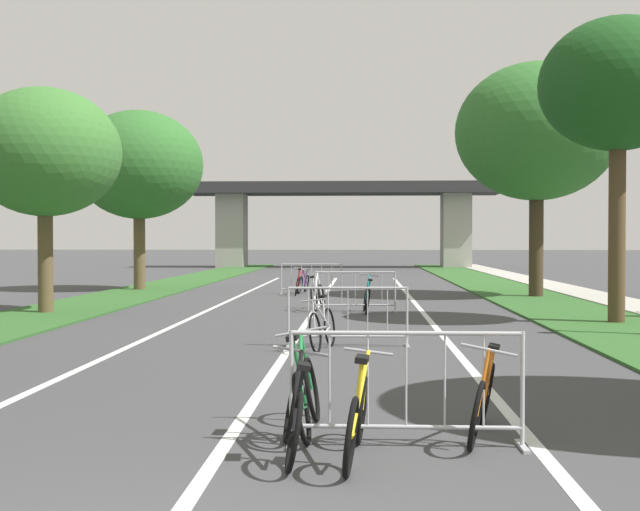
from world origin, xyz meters
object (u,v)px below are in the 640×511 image
Objects in this scene: bicycle_purple_1 at (304,283)px; bicycle_black_3 at (293,415)px; tree_left_oak_mid at (139,165)px; crowd_barrier_second at (348,317)px; bicycle_white_8 at (318,296)px; bicycle_yellow_4 at (357,418)px; crowd_barrier_nearest at (406,390)px; tree_right_maple_mid at (618,86)px; bicycle_green_2 at (306,394)px; tree_right_oak_near at (537,132)px; crowd_barrier_third at (355,292)px; bicycle_teal_0 at (367,298)px; tree_left_cypress_far at (45,153)px; bicycle_silver_7 at (322,327)px; bicycle_red_5 at (298,284)px; crowd_barrier_fourth at (311,279)px; bicycle_orange_6 at (483,400)px.

bicycle_black_3 is (1.45, -21.87, 0.01)m from bicycle_purple_1.
tree_left_oak_mid is 24.54m from bicycle_black_3.
crowd_barrier_second is 1.22× the size of bicycle_white_8.
crowd_barrier_nearest is at bearing 52.38° from bicycle_yellow_4.
crowd_barrier_second is (-5.89, -4.12, -4.74)m from tree_right_maple_mid.
bicycle_yellow_4 is (-0.44, -0.48, -0.16)m from crowd_barrier_nearest.
bicycle_green_2 is at bearing -92.57° from crowd_barrier_second.
bicycle_black_3 is at bearing -107.36° from tree_right_oak_near.
bicycle_purple_1 is at bearing 103.99° from crowd_barrier_third.
bicycle_teal_0 is at bearing 113.21° from bicycle_purple_1.
bicycle_white_8 is at bearing -142.62° from tree_right_oak_near.
tree_left_cypress_far is 3.45× the size of bicycle_teal_0.
bicycle_silver_7 reaches higher than bicycle_black_3.
bicycle_red_5 is (6.02, -2.16, -4.25)m from tree_left_oak_mid.
tree_right_maple_mid reaches higher than bicycle_red_5.
bicycle_red_5 is at bearing 96.53° from bicycle_green_2.
bicycle_black_3 is (7.39, -13.37, -3.70)m from tree_left_cypress_far.
bicycle_yellow_4 is at bearing 106.72° from bicycle_silver_7.
bicycle_green_2 is (-0.37, -13.49, -0.14)m from crowd_barrier_third.
bicycle_green_2 is (1.19, -20.47, -0.14)m from crowd_barrier_fourth.
bicycle_orange_6 is (1.01, -13.21, -0.02)m from bicycle_teal_0.
bicycle_orange_6 reaches higher than bicycle_purple_1.
tree_left_cypress_far is at bearing -129.77° from bicycle_red_5.
tree_right_maple_mid is at bearing -17.88° from bicycle_white_8.
bicycle_orange_6 is (-4.51, -10.74, -4.90)m from tree_right_maple_mid.
bicycle_silver_7 is (-0.63, 6.99, 0.02)m from bicycle_yellow_4.
crowd_barrier_fourth is 1.30× the size of bicycle_black_3.
crowd_barrier_fourth is 0.63m from bicycle_purple_1.
bicycle_orange_6 is at bearing -1.82° from bicycle_green_2.
bicycle_green_2 reaches higher than bicycle_purple_1.
bicycle_red_5 is at bearing -72.26° from bicycle_silver_7.
tree_right_maple_mid is 3.16× the size of crowd_barrier_nearest.
tree_left_cypress_far reaches higher than bicycle_purple_1.
crowd_barrier_fourth is 0.73m from bicycle_red_5.
bicycle_teal_0 is (8.32, -8.96, -4.24)m from tree_left_oak_mid.
crowd_barrier_fourth is at bearing 101.47° from bicycle_teal_0.
tree_right_oak_near is at bearing 173.85° from bicycle_purple_1.
crowd_barrier_fourth is at bearing 95.80° from crowd_barrier_nearest.
tree_right_oak_near is 4.42× the size of bicycle_purple_1.
tree_left_cypress_far is at bearing -40.84° from bicycle_orange_6.
crowd_barrier_nearest is 1.33× the size of bicycle_red_5.
tree_left_cypress_far is 3.31× the size of bicycle_purple_1.
bicycle_red_5 is 0.92× the size of bicycle_white_8.
crowd_barrier_nearest is 20.54m from bicycle_red_5.
bicycle_silver_7 is (-0.50, -7.45, -0.13)m from crowd_barrier_third.
bicycle_teal_0 is 0.96× the size of bicycle_yellow_4.
tree_right_maple_mid is at bearing 55.22° from bicycle_black_3.
crowd_barrier_third is at bearing 153.83° from tree_right_maple_mid.
tree_left_cypress_far is 0.86× the size of tree_left_oak_mid.
tree_left_cypress_far is 10.74m from crowd_barrier_fourth.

